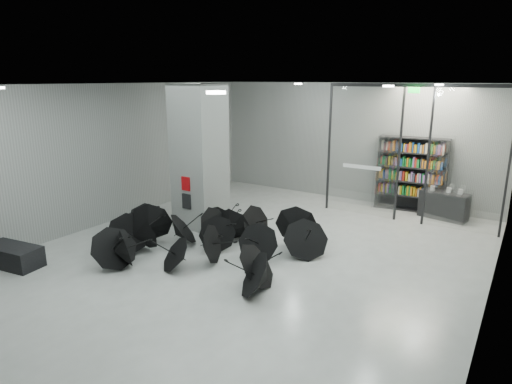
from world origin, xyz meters
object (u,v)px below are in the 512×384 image
Objects in this scene: column at (200,157)px; bench at (11,255)px; bookshelf at (411,174)px; shop_counter at (444,205)px; umbrella_cluster at (205,241)px.

bench is (-1.81, -4.56, -1.76)m from column.
shop_counter is (1.11, -0.36, -0.77)m from bookshelf.
shop_counter is 7.45m from umbrella_cluster.
umbrella_cluster is (-3.26, -6.39, -0.87)m from bookshelf.
column is 6.74m from bookshelf.
column is 1.70× the size of bookshelf.
bookshelf is at bearing 46.61° from bench.
bookshelf reaches higher than umbrella_cluster.
bookshelf is 1.40m from shop_counter.
bookshelf is 1.72× the size of shop_counter.
shop_counter is at bearing -23.69° from bookshelf.
column is 5.21m from bench.
bookshelf reaches higher than bench.
shop_counter is at bearing 41.16° from bench.
column is 2.73× the size of bench.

